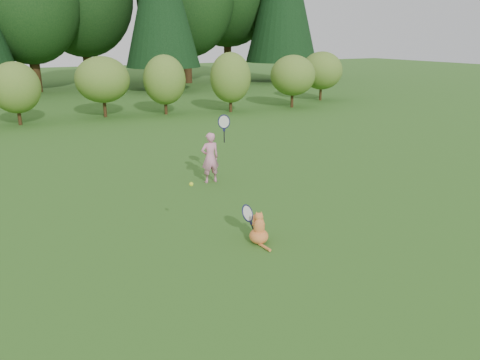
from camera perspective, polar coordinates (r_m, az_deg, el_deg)
ground at (r=8.57m, az=1.32°, el=-6.07°), size 100.00×100.00×0.00m
shrub_row at (r=20.33m, az=-17.08°, el=10.88°), size 28.00×3.00×2.80m
child at (r=11.13m, az=-3.61°, el=2.88°), size 0.67×0.38×1.82m
cat at (r=7.97m, az=2.26°, el=-5.69°), size 0.54×0.86×0.73m
tennis_ball at (r=7.60m, az=-5.96°, el=-0.51°), size 0.07×0.07×0.07m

